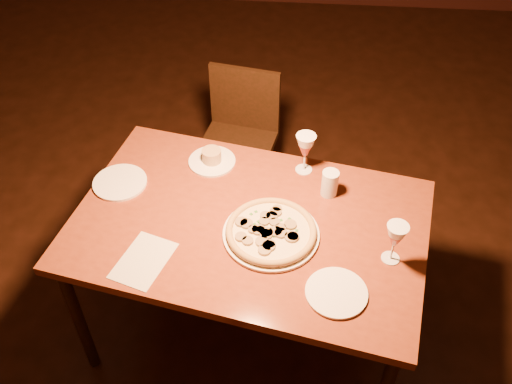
{
  "coord_description": "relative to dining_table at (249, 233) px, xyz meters",
  "views": [
    {
      "loc": [
        0.07,
        -1.31,
        2.3
      ],
      "look_at": [
        -0.06,
        0.21,
        0.82
      ],
      "focal_mm": 40.0,
      "sensor_mm": 36.0,
      "label": 1
    }
  ],
  "objects": [
    {
      "name": "dining_table",
      "position": [
        0.0,
        0.0,
        0.0
      ],
      "size": [
        1.47,
        1.1,
        0.71
      ],
      "rotation": [
        0.0,
        0.0,
        -0.2
      ],
      "color": "brown",
      "rests_on": "floor"
    },
    {
      "name": "menu_card",
      "position": [
        -0.36,
        -0.22,
        0.06
      ],
      "size": [
        0.22,
        0.27,
        0.0
      ],
      "primitive_type": "cube",
      "rotation": [
        0.0,
        0.0,
        -0.31
      ],
      "color": "beige",
      "rests_on": "dining_table"
    },
    {
      "name": "floor",
      "position": [
        0.09,
        -0.16,
        -0.65
      ],
      "size": [
        7.0,
        7.0,
        0.0
      ],
      "primitive_type": "plane",
      "color": "#321810",
      "rests_on": "ground"
    },
    {
      "name": "pizza_plate",
      "position": [
        0.09,
        -0.06,
        0.08
      ],
      "size": [
        0.36,
        0.36,
        0.04
      ],
      "color": "white",
      "rests_on": "dining_table"
    },
    {
      "name": "side_plate_near",
      "position": [
        0.33,
        -0.3,
        0.07
      ],
      "size": [
        0.21,
        0.21,
        0.01
      ],
      "primitive_type": "cylinder",
      "color": "white",
      "rests_on": "dining_table"
    },
    {
      "name": "chair_far",
      "position": [
        -0.14,
        0.87,
        -0.21
      ],
      "size": [
        0.43,
        0.43,
        0.77
      ],
      "rotation": [
        0.0,
        0.0,
        -0.19
      ],
      "color": "black",
      "rests_on": "floor"
    },
    {
      "name": "water_tumbler",
      "position": [
        0.3,
        0.18,
        0.12
      ],
      "size": [
        0.07,
        0.07,
        0.11
      ],
      "primitive_type": "cylinder",
      "color": "silver",
      "rests_on": "dining_table"
    },
    {
      "name": "ramekin_saucer",
      "position": [
        -0.19,
        0.33,
        0.08
      ],
      "size": [
        0.2,
        0.2,
        0.06
      ],
      "color": "white",
      "rests_on": "dining_table"
    },
    {
      "name": "side_plate_left",
      "position": [
        -0.54,
        0.17,
        0.07
      ],
      "size": [
        0.22,
        0.22,
        0.01
      ],
      "primitive_type": "cylinder",
      "color": "white",
      "rests_on": "dining_table"
    },
    {
      "name": "wine_glass_right",
      "position": [
        0.52,
        -0.13,
        0.15
      ],
      "size": [
        0.08,
        0.08,
        0.17
      ],
      "primitive_type": null,
      "color": "#B64C4C",
      "rests_on": "dining_table"
    },
    {
      "name": "wine_glass_far",
      "position": [
        0.2,
        0.31,
        0.15
      ],
      "size": [
        0.08,
        0.08,
        0.18
      ],
      "primitive_type": null,
      "color": "#B64C4C",
      "rests_on": "dining_table"
    }
  ]
}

